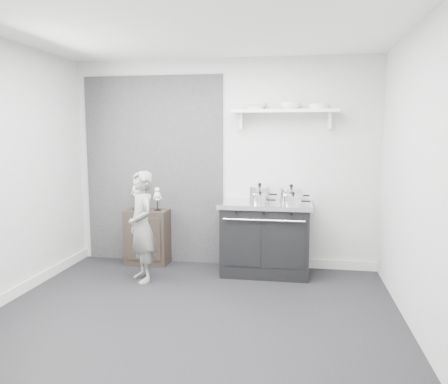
{
  "coord_description": "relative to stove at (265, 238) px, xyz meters",
  "views": [
    {
      "loc": [
        0.97,
        -3.85,
        1.74
      ],
      "look_at": [
        0.16,
        0.95,
        1.09
      ],
      "focal_mm": 35.0,
      "sensor_mm": 36.0,
      "label": 1
    }
  ],
  "objects": [
    {
      "name": "stove",
      "position": [
        0.0,
        0.0,
        0.0
      ],
      "size": [
        1.12,
        0.7,
        0.9
      ],
      "color": "black",
      "rests_on": "ground"
    },
    {
      "name": "bowl_small",
      "position": [
        0.27,
        0.19,
        1.62
      ],
      "size": [
        0.25,
        0.25,
        0.08
      ],
      "primitive_type": "imported",
      "color": "white",
      "rests_on": "wall_shelf"
    },
    {
      "name": "skeleton_torso",
      "position": [
        -1.44,
        0.13,
        0.46
      ],
      "size": [
        0.1,
        0.06,
        0.35
      ],
      "primitive_type": null,
      "color": "silver",
      "rests_on": "side_cabinet"
    },
    {
      "name": "pot_front_center",
      "position": [
        -0.06,
        -0.15,
        0.51
      ],
      "size": [
        0.29,
        0.2,
        0.15
      ],
      "color": "silver",
      "rests_on": "stove"
    },
    {
      "name": "pot_back_right",
      "position": [
        0.3,
        0.11,
        0.53
      ],
      "size": [
        0.37,
        0.28,
        0.22
      ],
      "color": "silver",
      "rests_on": "stove"
    },
    {
      "name": "plate_stack",
      "position": [
        0.61,
        0.19,
        1.62
      ],
      "size": [
        0.24,
        0.24,
        0.06
      ],
      "primitive_type": "cylinder",
      "color": "silver",
      "rests_on": "wall_shelf"
    },
    {
      "name": "pot_front_right",
      "position": [
        0.33,
        -0.2,
        0.51
      ],
      "size": [
        0.32,
        0.23,
        0.16
      ],
      "color": "silver",
      "rests_on": "stove"
    },
    {
      "name": "side_cabinet",
      "position": [
        -1.59,
        0.13,
        -0.09
      ],
      "size": [
        0.56,
        0.33,
        0.73
      ],
      "primitive_type": "cube",
      "color": "black",
      "rests_on": "ground"
    },
    {
      "name": "pot_back_left",
      "position": [
        -0.09,
        0.12,
        0.54
      ],
      "size": [
        0.36,
        0.27,
        0.23
      ],
      "color": "silver",
      "rests_on": "stove"
    },
    {
      "name": "ground",
      "position": [
        -0.59,
        -1.48,
        -0.45
      ],
      "size": [
        4.0,
        4.0,
        0.0
      ],
      "primitive_type": "plane",
      "color": "black",
      "rests_on": "ground"
    },
    {
      "name": "wall_shelf",
      "position": [
        0.21,
        0.2,
        1.55
      ],
      "size": [
        1.3,
        0.26,
        0.24
      ],
      "color": "white",
      "rests_on": "room_shell"
    },
    {
      "name": "child",
      "position": [
        -1.42,
        -0.53,
        0.2
      ],
      "size": [
        0.54,
        0.57,
        1.31
      ],
      "primitive_type": "imported",
      "rotation": [
        0.0,
        0.0,
        -0.89
      ],
      "color": "slate",
      "rests_on": "ground"
    },
    {
      "name": "bowl_large",
      "position": [
        -0.17,
        0.19,
        1.62
      ],
      "size": [
        0.3,
        0.3,
        0.07
      ],
      "primitive_type": "imported",
      "color": "white",
      "rests_on": "wall_shelf"
    },
    {
      "name": "room_shell",
      "position": [
        -0.68,
        -1.33,
        1.18
      ],
      "size": [
        4.02,
        3.62,
        2.71
      ],
      "color": "silver",
      "rests_on": "ground"
    },
    {
      "name": "skeleton_full",
      "position": [
        -1.72,
        0.13,
        0.52
      ],
      "size": [
        0.14,
        0.09,
        0.49
      ],
      "primitive_type": null,
      "color": "silver",
      "rests_on": "side_cabinet"
    }
  ]
}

